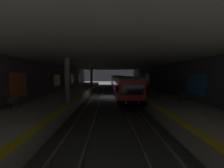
{
  "coord_description": "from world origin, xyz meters",
  "views": [
    {
      "loc": [
        -25.74,
        0.27,
        3.95
      ],
      "look_at": [
        10.76,
        -0.67,
        1.62
      ],
      "focal_mm": 23.77,
      "sensor_mm": 36.0,
      "label": 1
    }
  ],
  "objects_px": {
    "metro_train": "(119,83)",
    "bench_left_near": "(184,95)",
    "trash_bin": "(182,97)",
    "person_walking_mid": "(78,83)",
    "suitcase_rolling": "(142,87)",
    "bench_right_mid": "(73,85)",
    "pillar_near": "(67,81)",
    "bench_right_near": "(15,101)",
    "person_waiting_near": "(157,87)",
    "bench_right_far": "(78,83)",
    "pillar_far": "(92,77)",
    "bench_left_mid": "(147,85)"
  },
  "relations": [
    {
      "from": "bench_left_mid",
      "to": "suitcase_rolling",
      "type": "height_order",
      "value": "suitcase_rolling"
    },
    {
      "from": "bench_right_far",
      "to": "bench_left_near",
      "type": "bearing_deg",
      "value": -144.35
    },
    {
      "from": "bench_left_mid",
      "to": "person_walking_mid",
      "type": "xyz_separation_m",
      "value": [
        4.66,
        16.38,
        0.3
      ]
    },
    {
      "from": "bench_right_mid",
      "to": "suitcase_rolling",
      "type": "bearing_deg",
      "value": -102.54
    },
    {
      "from": "metro_train",
      "to": "person_walking_mid",
      "type": "xyz_separation_m",
      "value": [
        2.63,
        10.05,
        -0.15
      ]
    },
    {
      "from": "metro_train",
      "to": "bench_left_near",
      "type": "bearing_deg",
      "value": -160.83
    },
    {
      "from": "person_waiting_near",
      "to": "pillar_far",
      "type": "bearing_deg",
      "value": 42.95
    },
    {
      "from": "trash_bin",
      "to": "bench_right_mid",
      "type": "bearing_deg",
      "value": 41.05
    },
    {
      "from": "pillar_far",
      "to": "trash_bin",
      "type": "bearing_deg",
      "value": -149.3
    },
    {
      "from": "bench_left_mid",
      "to": "person_waiting_near",
      "type": "relative_size",
      "value": 1.06
    },
    {
      "from": "bench_right_far",
      "to": "trash_bin",
      "type": "xyz_separation_m",
      "value": [
        -24.69,
        -16.33,
        -0.1
      ]
    },
    {
      "from": "pillar_far",
      "to": "metro_train",
      "type": "distance_m",
      "value": 6.81
    },
    {
      "from": "person_waiting_near",
      "to": "person_walking_mid",
      "type": "height_order",
      "value": "person_waiting_near"
    },
    {
      "from": "pillar_near",
      "to": "trash_bin",
      "type": "bearing_deg",
      "value": -85.23
    },
    {
      "from": "bench_right_near",
      "to": "pillar_near",
      "type": "bearing_deg",
      "value": -67.47
    },
    {
      "from": "bench_left_near",
      "to": "bench_right_near",
      "type": "xyz_separation_m",
      "value": [
        -3.64,
        17.07,
        0.0
      ]
    },
    {
      "from": "pillar_near",
      "to": "trash_bin",
      "type": "height_order",
      "value": "pillar_near"
    },
    {
      "from": "pillar_near",
      "to": "suitcase_rolling",
      "type": "xyz_separation_m",
      "value": [
        16.34,
        -11.26,
        -1.95
      ]
    },
    {
      "from": "bench_right_near",
      "to": "bench_right_far",
      "type": "xyz_separation_m",
      "value": [
        27.44,
        0.0,
        0.0
      ]
    },
    {
      "from": "pillar_far",
      "to": "metro_train",
      "type": "bearing_deg",
      "value": -101.7
    },
    {
      "from": "suitcase_rolling",
      "to": "trash_bin",
      "type": "distance_m",
      "value": 15.35
    },
    {
      "from": "metro_train",
      "to": "suitcase_rolling",
      "type": "height_order",
      "value": "metro_train"
    },
    {
      "from": "bench_right_near",
      "to": "bench_right_mid",
      "type": "distance_m",
      "value": 21.51
    },
    {
      "from": "bench_right_mid",
      "to": "person_waiting_near",
      "type": "height_order",
      "value": "person_waiting_near"
    },
    {
      "from": "suitcase_rolling",
      "to": "person_walking_mid",
      "type": "bearing_deg",
      "value": 66.49
    },
    {
      "from": "bench_right_near",
      "to": "person_waiting_near",
      "type": "bearing_deg",
      "value": -57.26
    },
    {
      "from": "bench_left_mid",
      "to": "bench_right_far",
      "type": "relative_size",
      "value": 1.0
    },
    {
      "from": "bench_right_far",
      "to": "pillar_far",
      "type": "bearing_deg",
      "value": -135.27
    },
    {
      "from": "person_waiting_near",
      "to": "suitcase_rolling",
      "type": "xyz_separation_m",
      "value": [
        7.7,
        0.69,
        -0.55
      ]
    },
    {
      "from": "pillar_near",
      "to": "suitcase_rolling",
      "type": "height_order",
      "value": "pillar_near"
    },
    {
      "from": "metro_train",
      "to": "bench_right_near",
      "type": "distance_m",
      "value": 24.35
    },
    {
      "from": "metro_train",
      "to": "bench_left_mid",
      "type": "height_order",
      "value": "metro_train"
    },
    {
      "from": "bench_right_mid",
      "to": "suitcase_rolling",
      "type": "xyz_separation_m",
      "value": [
        -3.44,
        -15.44,
        -0.2
      ]
    },
    {
      "from": "metro_train",
      "to": "bench_right_near",
      "type": "xyz_separation_m",
      "value": [
        -21.86,
        10.73,
        -0.45
      ]
    },
    {
      "from": "bench_left_near",
      "to": "person_waiting_near",
      "type": "xyz_separation_m",
      "value": [
        6.74,
        0.93,
        0.35
      ]
    },
    {
      "from": "suitcase_rolling",
      "to": "bench_right_mid",
      "type": "bearing_deg",
      "value": 77.46
    },
    {
      "from": "bench_left_mid",
      "to": "metro_train",
      "type": "bearing_deg",
      "value": 72.23
    },
    {
      "from": "trash_bin",
      "to": "person_walking_mid",
      "type": "bearing_deg",
      "value": 35.74
    },
    {
      "from": "person_walking_mid",
      "to": "trash_bin",
      "type": "height_order",
      "value": "person_walking_mid"
    },
    {
      "from": "bench_left_near",
      "to": "suitcase_rolling",
      "type": "height_order",
      "value": "suitcase_rolling"
    },
    {
      "from": "pillar_near",
      "to": "person_walking_mid",
      "type": "height_order",
      "value": "pillar_near"
    },
    {
      "from": "metro_train",
      "to": "bench_right_mid",
      "type": "relative_size",
      "value": 23.68
    },
    {
      "from": "bench_right_mid",
      "to": "person_walking_mid",
      "type": "relative_size",
      "value": 1.1
    },
    {
      "from": "bench_right_mid",
      "to": "suitcase_rolling",
      "type": "distance_m",
      "value": 15.82
    },
    {
      "from": "bench_left_near",
      "to": "bench_right_mid",
      "type": "bearing_deg",
      "value": 43.69
    },
    {
      "from": "bench_left_near",
      "to": "bench_right_far",
      "type": "height_order",
      "value": "same"
    },
    {
      "from": "pillar_near",
      "to": "bench_left_mid",
      "type": "relative_size",
      "value": 2.68
    },
    {
      "from": "bench_left_mid",
      "to": "trash_bin",
      "type": "bearing_deg",
      "value": 177.54
    },
    {
      "from": "person_waiting_near",
      "to": "trash_bin",
      "type": "relative_size",
      "value": 1.89
    },
    {
      "from": "person_walking_mid",
      "to": "suitcase_rolling",
      "type": "height_order",
      "value": "person_walking_mid"
    }
  ]
}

